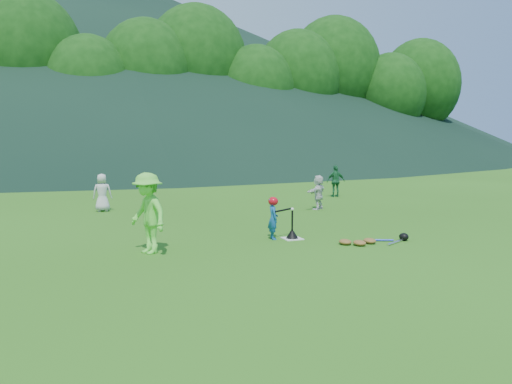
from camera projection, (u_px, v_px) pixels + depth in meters
ground at (292, 239)px, 12.22m from camera, size 120.00×120.00×0.00m
home_plate at (292, 238)px, 12.22m from camera, size 0.45×0.45×0.02m
baseball at (292, 209)px, 12.14m from camera, size 0.08×0.08×0.08m
batter_child at (273, 219)px, 12.14m from camera, size 0.29×0.40×1.02m
adult_coach at (148, 213)px, 10.63m from camera, size 1.05×1.29×1.74m
fielder_a at (102, 193)px, 16.70m from camera, size 0.67×0.49×1.27m
fielder_c at (336, 181)px, 20.73m from camera, size 0.82×0.44×1.32m
fielder_d at (318, 192)px, 17.17m from camera, size 1.09×0.93×1.19m
batting_tee at (292, 234)px, 12.21m from camera, size 0.30×0.30×0.68m
batter_gear at (274, 202)px, 12.11m from camera, size 0.71×0.31×0.38m
equipment_pile at (370, 241)px, 11.68m from camera, size 1.80×0.70×0.19m
outfield_fence at (138, 160)px, 38.17m from camera, size 70.07×0.08×1.33m
tree_line at (129, 70)px, 42.83m from camera, size 70.04×11.40×14.82m
distant_hills at (47, 62)px, 83.93m from camera, size 155.00×140.00×32.00m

